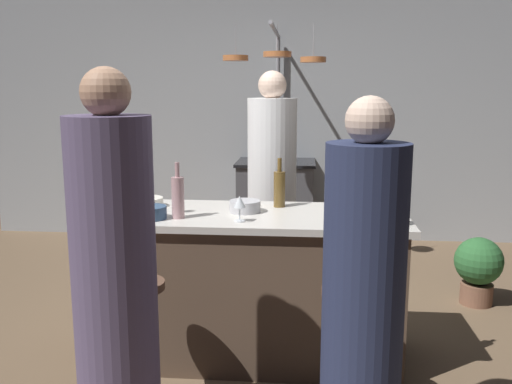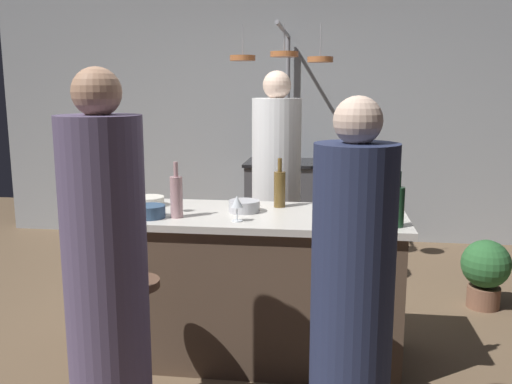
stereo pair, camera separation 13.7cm
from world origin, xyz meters
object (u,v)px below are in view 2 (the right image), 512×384
pepper_mill (114,197)px  wine_glass_near_right_guest (178,195)px  wine_bottle_amber (280,188)px  wine_glass_by_chef (237,203)px  guest_right (352,307)px  wine_bottle_rose (176,196)px  bar_stool_left (136,336)px  mixing_bowl_blue (150,212)px  stove_range (285,204)px  wine_bottle_green (398,206)px  potted_plant (486,269)px  mixing_bowl_ceramic (149,201)px  bar_stool_right (340,349)px  guest_left (106,282)px  wine_glass_near_left_guest (362,194)px  mixing_bowl_steel (244,206)px  chef (276,196)px

pepper_mill → wine_glass_near_right_guest: (0.35, 0.13, 0.00)m
wine_bottle_amber → wine_glass_by_chef: 0.46m
guest_right → wine_bottle_rose: size_ratio=5.00×
bar_stool_left → mixing_bowl_blue: (-0.05, 0.43, 0.56)m
stove_range → bar_stool_left: stove_range is taller
wine_bottle_green → mixing_bowl_blue: 1.38m
bar_stool_left → potted_plant: size_ratio=1.31×
bar_stool_left → potted_plant: (2.14, 1.60, -0.08)m
wine_glass_near_right_guest → mixing_bowl_blue: (-0.12, -0.17, -0.07)m
potted_plant → pepper_mill: pepper_mill is taller
pepper_mill → mixing_bowl_ceramic: (0.12, 0.27, -0.08)m
bar_stool_right → wine_glass_near_right_guest: wine_glass_near_right_guest is taller
wine_bottle_green → wine_glass_near_right_guest: 1.27m
guest_right → wine_glass_by_chef: size_ratio=10.98×
guest_right → guest_left: (-1.06, 0.02, 0.05)m
potted_plant → pepper_mill: (-2.42, -1.12, 0.71)m
wine_bottle_amber → mixing_bowl_ceramic: size_ratio=1.58×
wine_bottle_rose → wine_glass_near_left_guest: wine_bottle_rose is taller
mixing_bowl_steel → potted_plant: bearing=29.5°
chef → wine_bottle_green: chef is taller
wine_glass_near_left_guest → mixing_bowl_blue: wine_glass_near_left_guest is taller
bar_stool_right → wine_bottle_green: size_ratio=2.27×
wine_glass_by_chef → mixing_bowl_steel: bearing=89.2°
bar_stool_left → wine_glass_near_right_guest: bearing=83.3°
chef → potted_plant: bearing=-0.4°
wine_bottle_amber → mixing_bowl_steel: bearing=-140.0°
bar_stool_right → pepper_mill: size_ratio=3.24×
chef → mixing_bowl_steel: size_ratio=9.42×
pepper_mill → mixing_bowl_blue: pepper_mill is taller
wine_bottle_rose → mixing_bowl_blue: bearing=-169.2°
wine_bottle_amber → wine_bottle_green: bearing=-32.1°
chef → wine_glass_near_left_guest: size_ratio=12.03×
potted_plant → wine_glass_near_left_guest: 1.47m
wine_glass_near_left_guest → mixing_bowl_steel: size_ratio=0.78×
chef → wine_bottle_rose: chef is taller
guest_left → wine_bottle_amber: guest_left is taller
stove_range → bar_stool_left: (-0.52, -3.07, -0.07)m
potted_plant → mixing_bowl_blue: bearing=-151.9°
wine_glass_near_left_guest → mixing_bowl_ceramic: wine_glass_near_left_guest is taller
chef → mixing_bowl_steel: 0.97m
wine_glass_by_chef → wine_glass_near_right_guest: 0.44m
potted_plant → wine_glass_by_chef: wine_glass_by_chef is taller
guest_left → mixing_bowl_blue: (-0.05, 0.78, 0.14)m
bar_stool_right → wine_glass_near_left_guest: (0.12, 0.77, 0.63)m
stove_range → bar_stool_right: 3.11m
guest_right → guest_left: bearing=178.9°
wine_glass_by_chef → wine_glass_near_left_guest: size_ratio=1.00×
stove_range → wine_glass_near_left_guest: size_ratio=6.10×
bar_stool_right → wine_glass_near_right_guest: (-0.97, 0.60, 0.63)m
wine_bottle_rose → wine_glass_by_chef: 0.36m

